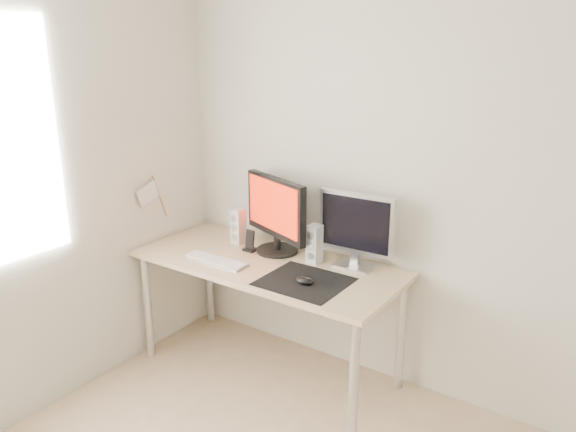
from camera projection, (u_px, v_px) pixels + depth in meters
The scene contains 11 objects.
wall_back at pixel (452, 185), 2.92m from camera, with size 3.50×3.50×0.00m, color silver.
mousepad at pixel (304, 282), 3.01m from camera, with size 0.45×0.40×0.00m, color black.
mouse at pixel (305, 281), 2.97m from camera, with size 0.10×0.06×0.04m, color black.
desk at pixel (268, 274), 3.31m from camera, with size 1.60×0.70×0.73m.
main_monitor at pixel (276, 212), 3.36m from camera, with size 0.53×0.33×0.47m.
second_monitor at pixel (356, 227), 3.14m from camera, with size 0.45×0.17×0.43m.
speaker_left at pixel (238, 226), 3.55m from camera, with size 0.07×0.09×0.23m.
speaker_right at pixel (314, 244), 3.24m from camera, with size 0.07×0.09×0.23m.
keyboard at pixel (215, 260), 3.28m from camera, with size 0.42×0.12×0.02m.
phone_dock at pixel (250, 244), 3.44m from camera, with size 0.08×0.06×0.13m.
pennant at pixel (152, 194), 3.50m from camera, with size 0.01×0.23×0.29m.
Camera 1 is at (0.90, -1.07, 1.97)m, focal length 35.00 mm.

